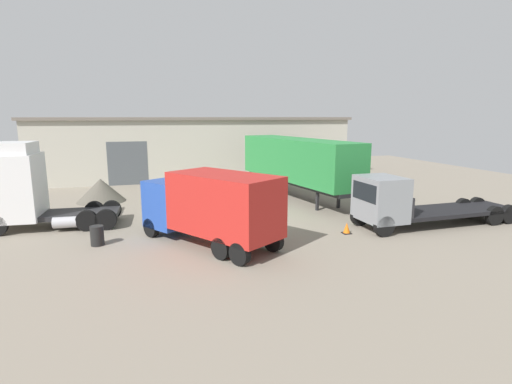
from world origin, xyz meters
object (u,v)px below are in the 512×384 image
at_px(tractor_unit_white, 24,189).
at_px(box_truck_blue, 211,205).
at_px(traffic_cone, 347,228).
at_px(container_trailer_green, 297,161).
at_px(oil_drum, 97,236).
at_px(gravel_pile, 101,190).
at_px(flatbed_truck_grey, 405,203).

xyz_separation_m(tractor_unit_white, box_truck_blue, (8.53, -5.16, -0.26)).
bearing_deg(tractor_unit_white, traffic_cone, 164.29).
xyz_separation_m(container_trailer_green, oil_drum, (-12.38, -7.15, -2.19)).
xyz_separation_m(box_truck_blue, traffic_cone, (6.63, -0.23, -1.56)).
distance_m(container_trailer_green, oil_drum, 14.46).
bearing_deg(tractor_unit_white, gravel_pile, -113.31).
relative_size(box_truck_blue, flatbed_truck_grey, 0.79).
relative_size(gravel_pile, oil_drum, 3.61).
bearing_deg(traffic_cone, oil_drum, 172.47).
relative_size(flatbed_truck_grey, oil_drum, 10.12).
bearing_deg(container_trailer_green, gravel_pile, -111.56).
bearing_deg(traffic_cone, flatbed_truck_grey, 2.39).
distance_m(tractor_unit_white, container_trailer_green, 16.38).
height_order(gravel_pile, traffic_cone, gravel_pile).
bearing_deg(box_truck_blue, traffic_cone, -125.11).
relative_size(tractor_unit_white, traffic_cone, 11.35).
bearing_deg(container_trailer_green, tractor_unit_white, -88.19).
xyz_separation_m(container_trailer_green, gravel_pile, (-12.96, 2.71, -1.86)).
height_order(container_trailer_green, traffic_cone, container_trailer_green).
distance_m(container_trailer_green, gravel_pile, 13.37).
xyz_separation_m(container_trailer_green, flatbed_truck_grey, (2.47, -8.53, -1.35)).
distance_m(tractor_unit_white, gravel_pile, 6.86).
bearing_deg(box_truck_blue, container_trailer_green, -74.79).
distance_m(tractor_unit_white, box_truck_blue, 9.97).
bearing_deg(container_trailer_green, oil_drum, -69.76).
distance_m(flatbed_truck_grey, gravel_pile, 19.10).
bearing_deg(oil_drum, traffic_cone, -7.53).
height_order(tractor_unit_white, box_truck_blue, tractor_unit_white).
distance_m(gravel_pile, traffic_cone, 16.61).
bearing_deg(container_trailer_green, box_truck_blue, -51.41).
xyz_separation_m(tractor_unit_white, flatbed_truck_grey, (18.51, -5.25, -0.80)).
bearing_deg(flatbed_truck_grey, container_trailer_green, -74.93).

